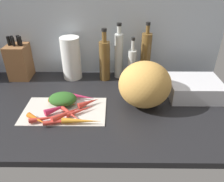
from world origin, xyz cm
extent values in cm
cube|color=black|center=(0.00, 0.00, -1.50)|extent=(170.00, 80.00, 3.00)
cube|color=#ADB7C1|center=(0.00, 38.50, 30.00)|extent=(170.00, 3.00, 60.00)
cube|color=beige|center=(-6.66, -7.69, 0.40)|extent=(41.13, 23.76, 0.80)
cone|color=red|center=(-5.33, -18.05, 1.82)|extent=(17.46, 5.43, 2.04)
cone|color=red|center=(5.06, -3.12, 2.26)|extent=(11.42, 9.14, 2.92)
cone|color=red|center=(-4.57, -13.10, 2.46)|extent=(13.53, 12.40, 3.32)
cone|color=red|center=(-13.41, -16.13, 1.95)|extent=(15.36, 6.14, 2.30)
cone|color=orange|center=(-7.15, 2.32, 1.97)|extent=(14.40, 4.22, 2.34)
cone|color=orange|center=(-8.38, -3.06, 2.19)|extent=(15.63, 7.25, 2.78)
cone|color=red|center=(-3.82, -11.45, 2.11)|extent=(14.43, 14.59, 2.62)
cone|color=#B2264C|center=(-9.86, -9.09, 2.48)|extent=(12.00, 10.13, 3.37)
cone|color=red|center=(1.77, -9.61, 1.89)|extent=(13.55, 9.91, 2.18)
cone|color=orange|center=(3.36, -18.10, 2.14)|extent=(17.98, 2.99, 2.68)
cone|color=orange|center=(-17.20, -17.13, 2.11)|extent=(11.89, 9.05, 2.61)
cone|color=#B2264C|center=(0.26, 2.80, 2.14)|extent=(16.82, 6.71, 2.68)
cone|color=#B2264C|center=(-4.93, -2.09, 2.51)|extent=(11.34, 11.37, 3.41)
ellipsoid|color=#2D6023|center=(-8.29, -2.51, 3.83)|extent=(14.33, 11.02, 6.06)
ellipsoid|color=gold|center=(33.33, -1.29, 11.84)|extent=(26.20, 23.67, 23.69)
cube|color=brown|center=(-41.06, 29.35, 10.65)|extent=(12.28, 13.86, 21.31)
cylinder|color=black|center=(-44.50, 29.24, 24.06)|extent=(1.94, 1.94, 5.50)
cylinder|color=black|center=(-42.78, 30.09, 24.06)|extent=(1.77, 1.77, 5.50)
cylinder|color=black|center=(-41.06, 27.77, 24.06)|extent=(1.46, 1.46, 5.50)
cylinder|color=black|center=(-39.34, 30.82, 24.06)|extent=(2.04, 2.04, 5.50)
cylinder|color=black|center=(-37.62, 28.94, 24.06)|extent=(2.05, 2.05, 5.50)
cylinder|color=white|center=(-8.47, 29.50, 13.12)|extent=(11.69, 11.69, 26.24)
cylinder|color=brown|center=(12.28, 27.39, 12.09)|extent=(6.59, 6.59, 24.18)
cylinder|color=brown|center=(12.28, 27.39, 27.30)|extent=(2.67, 2.67, 6.23)
cylinder|color=black|center=(12.28, 27.39, 31.21)|extent=(3.07, 3.07, 1.60)
cylinder|color=silver|center=(20.85, 30.76, 13.92)|extent=(5.21, 5.21, 27.85)
cylinder|color=silver|center=(20.85, 30.76, 30.27)|extent=(2.48, 2.48, 4.86)
cylinder|color=black|center=(20.85, 30.76, 33.50)|extent=(2.86, 2.86, 1.60)
cylinder|color=silver|center=(29.01, 27.24, 9.49)|extent=(5.14, 5.14, 18.99)
cylinder|color=silver|center=(29.01, 27.24, 22.15)|extent=(1.89, 1.89, 6.32)
cylinder|color=black|center=(29.01, 27.24, 26.11)|extent=(2.18, 2.18, 1.60)
cylinder|color=brown|center=(37.40, 30.24, 14.18)|extent=(6.24, 6.24, 28.36)
cylinder|color=brown|center=(37.40, 30.24, 30.78)|extent=(2.29, 2.29, 4.84)
cylinder|color=black|center=(37.40, 30.24, 34.00)|extent=(2.63, 2.63, 1.60)
cube|color=silver|center=(61.95, 8.06, 4.65)|extent=(27.72, 22.08, 9.30)
camera|label=1|loc=(17.96, -96.01, 64.66)|focal=34.95mm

